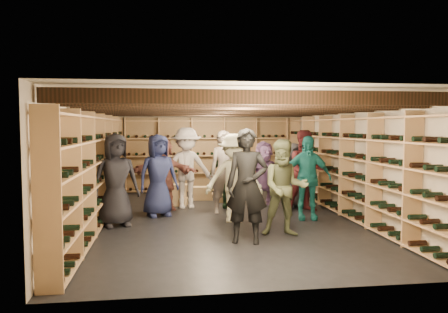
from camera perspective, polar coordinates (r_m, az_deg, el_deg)
name	(u,v)px	position (r m, az deg, el deg)	size (l,w,h in m)	color
ground	(227,219)	(9.09, 0.35, -8.11)	(8.00, 8.00, 0.00)	black
walls	(227,161)	(8.91, 0.36, -0.55)	(5.52, 8.02, 2.40)	#B8A78F
ceiling	(227,102)	(8.90, 0.36, 7.18)	(5.50, 8.00, 0.01)	beige
ceiling_joists	(227,109)	(8.89, 0.36, 6.28)	(5.40, 7.12, 0.18)	black
wine_rack_left	(97,168)	(8.93, -16.20, -1.50)	(0.32, 7.50, 2.15)	tan
wine_rack_right	(346,165)	(9.63, 15.67, -1.10)	(0.32, 7.50, 2.15)	tan
wine_rack_back	(208,155)	(12.72, -2.11, 0.25)	(4.70, 0.30, 2.15)	tan
crate_stack_left	(176,195)	(10.59, -6.30, -4.99)	(0.55, 0.41, 0.51)	tan
crate_stack_right	(203,193)	(11.34, -2.81, -4.81)	(0.53, 0.37, 0.34)	tan
crate_loose	(228,198)	(11.04, 0.53, -5.50)	(0.50, 0.33, 0.17)	tan
person_0	(116,180)	(8.53, -13.94, -2.98)	(0.87, 0.56, 1.77)	black
person_1	(247,186)	(7.10, 3.02, -3.86)	(0.68, 0.45, 1.87)	black
person_2	(285,188)	(7.64, 7.95, -4.07)	(0.81, 0.63, 1.68)	#505636
person_3	(234,178)	(8.67, 1.33, -2.83)	(1.13, 0.65, 1.75)	beige
person_4	(307,178)	(9.06, 10.75, -2.73)	(1.00, 0.42, 1.71)	#196C67
person_5	(163,173)	(10.02, -8.01, -2.19)	(1.54, 0.49, 1.67)	brown
person_6	(158,175)	(9.32, -8.59, -2.44)	(0.85, 0.55, 1.74)	#1E254E
person_7	(225,172)	(9.54, 0.09, -2.02)	(0.66, 0.43, 1.81)	gray
person_8	(306,171)	(9.89, 10.68, -1.86)	(0.88, 0.69, 1.82)	#4F181B
person_9	(186,168)	(10.15, -4.93, -1.51)	(1.21, 0.69, 1.87)	#BEB4AD
person_10	(229,174)	(10.20, 0.66, -2.34)	(0.91, 0.38, 1.56)	#214427
person_11	(264,174)	(10.43, 5.26, -2.24)	(1.44, 0.46, 1.55)	#754F81
person_12	(294,175)	(10.38, 9.09, -2.41)	(0.74, 0.48, 1.51)	#302F34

